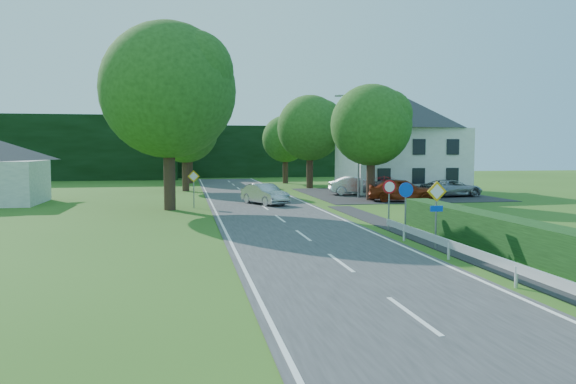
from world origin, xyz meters
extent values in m
plane|color=#2F5819|center=(0.00, 0.00, 0.00)|extent=(160.00, 160.00, 0.00)
cube|color=#343436|center=(0.00, 20.00, 0.02)|extent=(7.00, 80.00, 0.04)
cube|color=#252528|center=(4.95, 2.00, 0.02)|extent=(1.50, 44.00, 0.04)
cube|color=#252528|center=(12.00, 33.00, 0.02)|extent=(14.00, 16.00, 0.04)
cube|color=white|center=(-3.25, 20.00, 0.04)|extent=(0.12, 80.00, 0.01)
cube|color=white|center=(3.25, 20.00, 0.04)|extent=(0.12, 80.00, 0.01)
cube|color=black|center=(8.00, 66.00, 3.50)|extent=(30.00, 5.00, 7.00)
cube|color=silver|center=(14.00, 36.00, 2.80)|extent=(10.00, 8.00, 5.60)
pyramid|color=#25252A|center=(14.00, 36.00, 7.10)|extent=(10.60, 8.40, 3.00)
cylinder|color=slate|center=(8.20, 30.00, 4.00)|extent=(0.16, 0.16, 8.00)
cylinder|color=slate|center=(7.40, 30.00, 7.90)|extent=(1.70, 0.10, 0.10)
cube|color=slate|center=(6.50, 30.00, 7.85)|extent=(0.50, 0.18, 0.12)
cylinder|color=slate|center=(4.30, 8.00, 1.20)|extent=(0.07, 0.07, 2.40)
cube|color=#F8AC0D|center=(4.30, 7.97, 2.20)|extent=(0.78, 0.04, 0.78)
cube|color=white|center=(4.30, 7.97, 2.20)|extent=(0.57, 0.05, 0.57)
cube|color=blue|center=(4.30, 7.97, 1.55)|extent=(0.50, 0.04, 0.22)
cylinder|color=slate|center=(4.30, 11.00, 1.10)|extent=(0.07, 0.07, 2.20)
cylinder|color=blue|center=(4.30, 10.97, 2.05)|extent=(0.64, 0.04, 0.64)
cylinder|color=slate|center=(4.30, 13.00, 1.10)|extent=(0.07, 0.07, 2.20)
cylinder|color=red|center=(4.30, 12.97, 2.05)|extent=(0.64, 0.04, 0.64)
cylinder|color=white|center=(4.30, 12.95, 2.05)|extent=(0.48, 0.04, 0.48)
cylinder|color=slate|center=(-4.50, 25.00, 1.10)|extent=(0.07, 0.07, 2.20)
cube|color=#F8AC0D|center=(-4.50, 24.97, 2.05)|extent=(0.78, 0.04, 0.78)
cube|color=white|center=(-4.50, 24.97, 2.05)|extent=(0.57, 0.05, 0.57)
imported|color=#A3A3A7|center=(0.30, 26.06, 0.74)|extent=(3.04, 4.49, 1.40)
imported|color=black|center=(1.80, 35.63, 0.47)|extent=(0.98, 1.74, 0.87)
imported|color=maroon|center=(10.37, 26.50, 0.87)|extent=(5.24, 3.22, 1.66)
imported|color=silver|center=(8.89, 32.82, 0.79)|extent=(4.67, 2.05, 1.49)
imported|color=#4B4A4F|center=(11.49, 30.32, 0.73)|extent=(4.88, 2.32, 1.38)
imported|color=#98999E|center=(15.88, 29.75, 0.72)|extent=(5.04, 2.65, 1.35)
imported|color=red|center=(10.13, 29.50, 0.91)|extent=(2.48, 2.50, 1.73)
camera|label=1|loc=(-5.02, -11.74, 3.78)|focal=35.00mm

